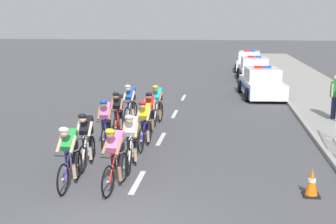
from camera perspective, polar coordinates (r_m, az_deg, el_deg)
name	(u,v)px	position (r m, az deg, el deg)	size (l,w,h in m)	color
sidewalk_slab	(328,102)	(22.14, 19.93, 1.21)	(3.91, 60.00, 0.12)	gray
kerb_edge	(287,101)	(21.81, 15.12, 1.37)	(0.16, 60.00, 0.13)	#9E9E99
lane_markings_centre	(161,139)	(14.64, -0.90, -3.47)	(0.14, 17.60, 0.01)	white
cyclist_lead	(69,155)	(10.55, -12.59, -5.42)	(0.42, 1.72, 1.56)	black
cyclist_second	(115,157)	(10.23, -6.82, -5.76)	(0.46, 1.72, 1.56)	black
cyclist_third	(86,139)	(11.87, -10.49, -3.40)	(0.43, 1.72, 1.56)	black
cyclist_fourth	(131,140)	(11.59, -4.73, -3.61)	(0.42, 1.72, 1.56)	black
cyclist_fifth	(105,122)	(13.69, -8.05, -1.29)	(0.45, 1.72, 1.56)	black
cyclist_sixth	(145,123)	(13.42, -3.01, -1.45)	(0.43, 1.72, 1.56)	black
cyclist_seventh	(118,112)	(15.08, -6.48, -0.03)	(0.43, 1.72, 1.56)	black
cyclist_eighth	(150,112)	(14.96, -2.36, -0.06)	(0.45, 1.72, 1.56)	black
cyclist_ninth	(130,103)	(16.69, -4.88, 1.15)	(0.44, 1.72, 1.56)	black
cyclist_tenth	(157,104)	(16.51, -1.39, 1.07)	(0.45, 1.72, 1.56)	black
police_car_nearest	(262,84)	(23.00, 11.94, 3.60)	(2.30, 4.54, 1.59)	white
police_car_second	(254,70)	(29.34, 10.98, 5.36)	(2.10, 4.45, 1.59)	silver
police_car_third	(249,62)	(34.91, 10.42, 6.38)	(2.27, 4.53, 1.59)	silver
traffic_cone_near	(312,183)	(10.44, 18.02, -8.66)	(0.36, 0.36, 0.64)	black
spectator_closest	(335,94)	(18.09, 20.70, 2.21)	(0.41, 0.44, 1.68)	#23284C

